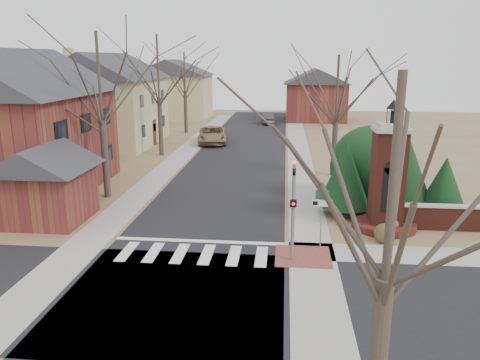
# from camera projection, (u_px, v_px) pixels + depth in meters

# --- Properties ---
(ground) EXTENTS (120.00, 120.00, 0.00)m
(ground) POSITION_uv_depth(u_px,v_px,m) (190.00, 262.00, 19.81)
(ground) COLOR brown
(ground) RESTS_ON ground
(main_street) EXTENTS (8.00, 70.00, 0.01)m
(main_street) POSITION_uv_depth(u_px,v_px,m) (240.00, 156.00, 40.99)
(main_street) COLOR black
(main_street) RESTS_ON ground
(cross_street) EXTENTS (120.00, 8.00, 0.01)m
(cross_street) POSITION_uv_depth(u_px,v_px,m) (173.00, 297.00, 16.92)
(cross_street) COLOR black
(cross_street) RESTS_ON ground
(crosswalk_zone) EXTENTS (8.00, 2.20, 0.02)m
(crosswalk_zone) POSITION_uv_depth(u_px,v_px,m) (193.00, 254.00, 20.58)
(crosswalk_zone) COLOR silver
(crosswalk_zone) RESTS_ON ground
(stop_bar) EXTENTS (8.00, 0.35, 0.02)m
(stop_bar) POSITION_uv_depth(u_px,v_px,m) (199.00, 241.00, 22.02)
(stop_bar) COLOR silver
(stop_bar) RESTS_ON ground
(sidewalk_right_main) EXTENTS (2.00, 60.00, 0.02)m
(sidewalk_right_main) POSITION_uv_depth(u_px,v_px,m) (299.00, 158.00, 40.51)
(sidewalk_right_main) COLOR gray
(sidewalk_right_main) RESTS_ON ground
(sidewalk_left) EXTENTS (2.00, 60.00, 0.02)m
(sidewalk_left) POSITION_uv_depth(u_px,v_px,m) (182.00, 155.00, 41.48)
(sidewalk_left) COLOR gray
(sidewalk_left) RESTS_ON ground
(curb_apron) EXTENTS (2.40, 2.40, 0.02)m
(curb_apron) POSITION_uv_depth(u_px,v_px,m) (303.00, 256.00, 20.32)
(curb_apron) COLOR brown
(curb_apron) RESTS_ON ground
(traffic_signal_pole) EXTENTS (0.28, 0.41, 4.50)m
(traffic_signal_pole) POSITION_uv_depth(u_px,v_px,m) (293.00, 203.00, 19.31)
(traffic_signal_pole) COLOR slate
(traffic_signal_pole) RESTS_ON ground
(sign_post) EXTENTS (0.90, 0.07, 2.75)m
(sign_post) POSITION_uv_depth(u_px,v_px,m) (322.00, 208.00, 20.71)
(sign_post) COLOR slate
(sign_post) RESTS_ON ground
(brick_gate_monument) EXTENTS (3.20, 3.20, 6.47)m
(brick_gate_monument) POSITION_uv_depth(u_px,v_px,m) (387.00, 187.00, 23.23)
(brick_gate_monument) COLOR #562119
(brick_gate_monument) RESTS_ON ground
(brick_garden_wall) EXTENTS (7.50, 0.50, 1.30)m
(brick_garden_wall) POSITION_uv_depth(u_px,v_px,m) (477.00, 218.00, 23.20)
(brick_garden_wall) COLOR #562119
(brick_garden_wall) RESTS_ON ground
(house_brick_left) EXTENTS (9.80, 11.80, 9.42)m
(house_brick_left) POSITION_uv_depth(u_px,v_px,m) (16.00, 119.00, 29.46)
(house_brick_left) COLOR brown
(house_brick_left) RESTS_ON ground
(house_stucco_left) EXTENTS (9.80, 12.80, 9.28)m
(house_stucco_left) POSITION_uv_depth(u_px,v_px,m) (108.00, 98.00, 45.90)
(house_stucco_left) COLOR #C7BE84
(house_stucco_left) RESTS_ON ground
(garage_left) EXTENTS (4.80, 4.80, 4.29)m
(garage_left) POSITION_uv_depth(u_px,v_px,m) (45.00, 179.00, 24.36)
(garage_left) COLOR brown
(garage_left) RESTS_ON ground
(house_distant_left) EXTENTS (10.80, 8.80, 8.53)m
(house_distant_left) POSITION_uv_depth(u_px,v_px,m) (173.00, 88.00, 66.07)
(house_distant_left) COLOR #C7BE84
(house_distant_left) RESTS_ON ground
(house_distant_right) EXTENTS (8.80, 8.80, 7.30)m
(house_distant_right) POSITION_uv_depth(u_px,v_px,m) (316.00, 93.00, 64.36)
(house_distant_right) COLOR brown
(house_distant_right) RESTS_ON ground
(evergreen_near) EXTENTS (2.80, 2.80, 4.10)m
(evergreen_near) POSITION_uv_depth(u_px,v_px,m) (345.00, 174.00, 25.30)
(evergreen_near) COLOR #473D33
(evergreen_near) RESTS_ON ground
(evergreen_mid) EXTENTS (3.40, 3.40, 4.70)m
(evergreen_mid) POSITION_uv_depth(u_px,v_px,m) (403.00, 165.00, 26.07)
(evergreen_mid) COLOR #473D33
(evergreen_mid) RESTS_ON ground
(evergreen_far) EXTENTS (2.40, 2.40, 3.30)m
(evergreen_far) POSITION_uv_depth(u_px,v_px,m) (445.00, 182.00, 25.10)
(evergreen_far) COLOR #473D33
(evergreen_far) RESTS_ON ground
(evergreen_mass) EXTENTS (4.80, 4.80, 4.80)m
(evergreen_mass) POSITION_uv_depth(u_px,v_px,m) (371.00, 163.00, 27.52)
(evergreen_mass) COLOR black
(evergreen_mass) RESTS_ON ground
(bare_tree_0) EXTENTS (8.05, 8.05, 11.15)m
(bare_tree_0) POSITION_uv_depth(u_px,v_px,m) (99.00, 70.00, 27.18)
(bare_tree_0) COLOR #473D33
(bare_tree_0) RESTS_ON ground
(bare_tree_1) EXTENTS (8.40, 8.40, 11.64)m
(bare_tree_1) POSITION_uv_depth(u_px,v_px,m) (158.00, 62.00, 39.61)
(bare_tree_1) COLOR #473D33
(bare_tree_1) RESTS_ON ground
(bare_tree_2) EXTENTS (7.35, 7.35, 10.19)m
(bare_tree_2) POSITION_uv_depth(u_px,v_px,m) (184.00, 70.00, 52.43)
(bare_tree_2) COLOR #473D33
(bare_tree_2) RESTS_ON ground
(bare_tree_3) EXTENTS (7.00, 7.00, 9.70)m
(bare_tree_3) POSITION_uv_depth(u_px,v_px,m) (338.00, 83.00, 32.83)
(bare_tree_3) COLOR #473D33
(bare_tree_3) RESTS_ON ground
(bare_tree_4) EXTENTS (6.65, 6.65, 9.21)m
(bare_tree_4) POSITION_uv_depth(u_px,v_px,m) (395.00, 166.00, 8.98)
(bare_tree_4) COLOR #473D33
(bare_tree_4) RESTS_ON ground
(pickup_truck) EXTENTS (3.55, 6.33, 1.67)m
(pickup_truck) POSITION_uv_depth(u_px,v_px,m) (212.00, 135.00, 47.27)
(pickup_truck) COLOR #8B6A4C
(pickup_truck) RESTS_ON ground
(distant_car) EXTENTS (2.02, 4.21, 1.33)m
(distant_car) POSITION_uv_depth(u_px,v_px,m) (268.00, 119.00, 61.13)
(distant_car) COLOR #36373E
(distant_car) RESTS_ON ground
(dry_shrub_left) EXTENTS (0.92, 0.92, 0.92)m
(dry_shrub_left) POSITION_uv_depth(u_px,v_px,m) (384.00, 233.00, 21.78)
(dry_shrub_left) COLOR brown
(dry_shrub_left) RESTS_ON ground
(dry_shrub_right) EXTENTS (0.88, 0.88, 0.88)m
(dry_shrub_right) POSITION_uv_depth(u_px,v_px,m) (392.00, 222.00, 23.27)
(dry_shrub_right) COLOR brown
(dry_shrub_right) RESTS_ON ground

